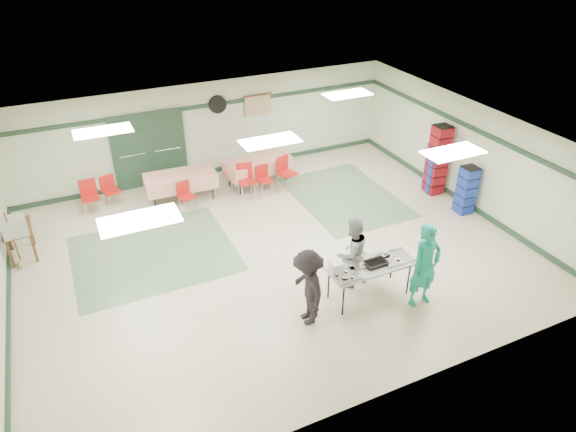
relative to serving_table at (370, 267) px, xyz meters
name	(u,v)px	position (x,y,z in m)	size (l,w,h in m)	color
floor	(272,250)	(-1.11, 2.29, -0.71)	(11.00, 11.00, 0.00)	#BDB598
ceiling	(270,140)	(-1.11, 2.29, 1.99)	(11.00, 11.00, 0.00)	white
wall_back	(209,129)	(-1.11, 6.79, 0.64)	(11.00, 11.00, 0.00)	silver
wall_front	(392,332)	(-1.11, -2.21, 0.64)	(11.00, 11.00, 0.00)	silver
wall_right	(469,155)	(4.39, 2.29, 0.64)	(9.00, 9.00, 0.00)	silver
trim_back	(207,106)	(-1.11, 6.76, 1.34)	(11.00, 0.06, 0.10)	#203B27
baseboard_back	(212,171)	(-1.11, 6.76, -0.65)	(11.00, 0.06, 0.12)	#203B27
baseboard_left	(8,316)	(-6.58, 2.29, -0.65)	(9.00, 0.06, 0.12)	#203B27
trim_right	(474,129)	(4.36, 2.29, 1.34)	(9.00, 0.06, 0.10)	#203B27
baseboard_right	(460,199)	(4.36, 2.29, -0.65)	(9.00, 0.06, 0.12)	#203B27
green_patch_a	(154,254)	(-3.61, 3.29, -0.71)	(3.50, 3.00, 0.01)	gray
green_patch_b	(345,197)	(1.69, 3.79, -0.71)	(2.50, 3.50, 0.01)	gray
double_door_left	(132,153)	(-3.31, 6.73, 0.34)	(0.90, 0.06, 2.10)	#999C9A
double_door_right	(167,147)	(-2.36, 6.73, 0.34)	(0.90, 0.06, 2.10)	#999C9A
door_frame	(150,150)	(-2.84, 6.71, 0.34)	(2.00, 0.03, 2.15)	#203B27
wall_fan	(218,104)	(-0.81, 6.73, 1.34)	(0.50, 0.50, 0.10)	black
scroll_banner	(258,105)	(0.39, 6.73, 1.14)	(0.80, 0.02, 0.60)	tan
serving_table	(370,267)	(0.00, 0.00, 0.00)	(1.75, 0.72, 0.76)	beige
sheet_tray_right	(395,258)	(0.56, -0.03, 0.06)	(0.63, 0.48, 0.02)	silver
sheet_tray_mid	(359,263)	(-0.17, 0.14, 0.06)	(0.54, 0.41, 0.02)	silver
sheet_tray_left	(346,276)	(-0.61, -0.12, 0.06)	(0.53, 0.40, 0.02)	silver
baking_pan	(376,263)	(0.09, -0.04, 0.09)	(0.44, 0.27, 0.08)	black
foam_box_stack	(336,268)	(-0.75, 0.04, 0.18)	(0.23, 0.21, 0.26)	white
volunteer_teal	(425,266)	(0.83, -0.60, 0.17)	(0.64, 0.42, 1.77)	#159480
volunteer_grey	(352,253)	(-0.13, 0.49, 0.06)	(0.75, 0.59, 1.55)	#96969B
volunteer_dark	(308,288)	(-1.44, -0.14, 0.07)	(1.01, 0.58, 1.57)	black
dining_table_a	(258,165)	(-0.14, 5.52, -0.14)	(1.92, 1.08, 0.77)	red
dining_table_b	(181,180)	(-2.34, 5.52, -0.14)	(1.88, 0.92, 0.77)	red
chair_a	(263,176)	(-0.22, 4.95, -0.22)	(0.40, 0.40, 0.81)	red
chair_b	(245,177)	(-0.73, 4.96, -0.14)	(0.48, 0.48, 0.94)	red
chair_c	(285,169)	(0.43, 4.96, -0.14)	(0.56, 0.56, 0.93)	red
chair_d	(185,193)	(-2.39, 4.94, -0.24)	(0.45, 0.45, 0.78)	red
chair_loose_a	(109,188)	(-4.10, 6.00, -0.21)	(0.49, 0.49, 0.83)	red
chair_loose_b	(89,193)	(-4.62, 5.81, -0.16)	(0.42, 0.42, 0.90)	red
crate_stack_blue_a	(466,190)	(4.04, 1.81, -0.08)	(0.39, 0.39, 1.26)	navy
crate_stack_red	(438,160)	(4.04, 3.01, 0.25)	(0.42, 0.42, 1.93)	maroon
crate_stack_blue_b	(435,169)	(4.04, 3.07, -0.03)	(0.42, 0.42, 1.36)	navy
printer_table	(17,231)	(-6.26, 4.45, -0.07)	(0.63, 0.94, 0.74)	brown
office_printer	(14,226)	(-6.26, 4.15, 0.23)	(0.49, 0.43, 0.39)	#ABABA6
broom	(13,238)	(-6.34, 4.10, -0.01)	(0.03, 0.03, 1.35)	brown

